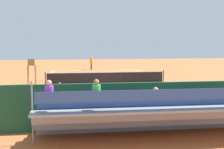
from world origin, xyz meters
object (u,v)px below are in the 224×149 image
object	(u,v)px
umpire_chair	(32,69)
equipment_bag	(158,120)
tennis_ball_near	(104,70)
tennis_net	(106,77)
bleacher_stand	(149,114)
courtside_bench	(196,110)
tennis_player	(91,62)
tennis_ball_far	(79,72)
tennis_racket	(82,69)
line_judge	(58,103)

from	to	relation	value
umpire_chair	equipment_bag	world-z (taller)	umpire_chair
umpire_chair	tennis_ball_near	bearing A→B (deg)	-124.50
tennis_net	tennis_ball_near	bearing A→B (deg)	-95.40
bleacher_stand	courtside_bench	world-z (taller)	bleacher_stand
equipment_bag	tennis_player	xyz separation A→B (m)	(1.26, -24.83, 0.84)
tennis_net	tennis_ball_far	world-z (taller)	tennis_net
tennis_racket	line_judge	world-z (taller)	line_judge
tennis_ball_far	tennis_racket	bearing A→B (deg)	-97.82
tennis_player	tennis_ball_far	bearing A→B (deg)	61.16
line_judge	umpire_chair	bearing A→B (deg)	-79.02
equipment_bag	line_judge	distance (m)	4.56
tennis_player	bleacher_stand	bearing A→B (deg)	90.78
equipment_bag	tennis_player	size ratio (longest dim) A/B	0.47
bleacher_stand	line_judge	distance (m)	4.23
equipment_bag	tennis_player	distance (m)	24.88
bleacher_stand	tennis_racket	distance (m)	27.52
bleacher_stand	tennis_ball_near	distance (m)	25.87
bleacher_stand	tennis_ball_far	xyz separation A→B (m)	(1.89, -24.01, -0.92)
tennis_player	tennis_ball_far	size ratio (longest dim) A/B	29.18
tennis_net	courtside_bench	bearing A→B (deg)	101.51
tennis_net	tennis_racket	xyz separation A→B (m)	(1.49, -12.12, -0.49)
tennis_player	tennis_ball_far	world-z (taller)	tennis_player
bleacher_stand	tennis_ball_far	distance (m)	24.10
tennis_net	equipment_bag	distance (m)	13.43
tennis_net	courtside_bench	size ratio (longest dim) A/B	5.72
umpire_chair	equipment_bag	size ratio (longest dim) A/B	2.38
tennis_player	tennis_racket	distance (m)	1.61
tennis_player	tennis_racket	size ratio (longest dim) A/B	3.38
umpire_chair	tennis_player	distance (m)	12.79
courtside_bench	tennis_ball_far	distance (m)	22.43
courtside_bench	tennis_player	bearing A→B (deg)	-82.76
courtside_bench	tennis_ball_far	bearing A→B (deg)	-77.99
umpire_chair	tennis_player	bearing A→B (deg)	-116.79
bleacher_stand	equipment_bag	world-z (taller)	bleacher_stand
tennis_racket	tennis_ball_near	xyz separation A→B (m)	(-2.48, 1.64, 0.02)
tennis_net	line_judge	bearing A→B (deg)	74.43
tennis_net	bleacher_stand	bearing A→B (deg)	89.74
bleacher_stand	tennis_ball_far	world-z (taller)	bleacher_stand
bleacher_stand	tennis_player	bearing A→B (deg)	-89.22
bleacher_stand	umpire_chair	xyz separation A→B (m)	(6.13, -15.37, 0.36)
tennis_player	tennis_racket	xyz separation A→B (m)	(1.05, -0.69, -1.00)
tennis_net	equipment_bag	world-z (taller)	tennis_net
tennis_net	tennis_ball_far	xyz separation A→B (m)	(1.96, -8.66, -0.47)
bleacher_stand	tennis_player	distance (m)	26.79
courtside_bench	tennis_player	size ratio (longest dim) A/B	0.93
umpire_chair	courtside_bench	bearing A→B (deg)	123.82
tennis_ball_far	tennis_ball_near	bearing A→B (deg)	-148.36
tennis_player	line_judge	distance (m)	24.75
tennis_net	bleacher_stand	size ratio (longest dim) A/B	1.14
courtside_bench	tennis_ball_far	xyz separation A→B (m)	(4.66, -21.93, -0.53)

